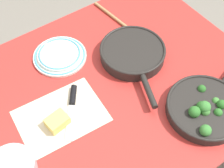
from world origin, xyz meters
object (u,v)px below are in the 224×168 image
object	(u,v)px
wooden_spoon	(129,29)
skillet_broccoli	(205,108)
grater_knife	(72,104)
cheese_block	(57,122)
prep_bowl_steel	(12,168)
dinner_plate_stack	(60,55)
skillet_eggs	(133,53)

from	to	relation	value
wooden_spoon	skillet_broccoli	bearing A→B (deg)	-9.86
grater_knife	cheese_block	bearing A→B (deg)	-28.61
grater_knife	prep_bowl_steel	distance (m)	0.32
dinner_plate_stack	prep_bowl_steel	size ratio (longest dim) A/B	1.47
skillet_broccoli	wooden_spoon	size ratio (longest dim) A/B	1.04
grater_knife	dinner_plate_stack	distance (m)	0.26
skillet_eggs	prep_bowl_steel	distance (m)	0.66
prep_bowl_steel	skillet_eggs	bearing A→B (deg)	15.54
skillet_broccoli	dinner_plate_stack	bearing A→B (deg)	102.99
cheese_block	skillet_eggs	bearing A→B (deg)	13.73
grater_knife	cheese_block	world-z (taller)	cheese_block
grater_knife	dinner_plate_stack	bearing A→B (deg)	-162.77
wooden_spoon	cheese_block	xyz separation A→B (m)	(-0.52, -0.25, 0.01)
skillet_eggs	grater_knife	distance (m)	0.35
wooden_spoon	dinner_plate_stack	xyz separation A→B (m)	(-0.35, 0.04, 0.01)
wooden_spoon	prep_bowl_steel	world-z (taller)	prep_bowl_steel
wooden_spoon	grater_knife	world-z (taller)	grater_knife
grater_knife	prep_bowl_steel	world-z (taller)	prep_bowl_steel
grater_knife	prep_bowl_steel	size ratio (longest dim) A/B	1.32
skillet_broccoli	grater_knife	world-z (taller)	skillet_broccoli
cheese_block	prep_bowl_steel	size ratio (longest dim) A/B	0.56
grater_knife	skillet_eggs	bearing A→B (deg)	136.61
skillet_eggs	wooden_spoon	xyz separation A→B (m)	(0.09, 0.14, -0.02)
grater_knife	dinner_plate_stack	size ratio (longest dim) A/B	0.90
skillet_broccoli	prep_bowl_steel	world-z (taller)	skillet_broccoli
cheese_block	grater_knife	bearing A→B (deg)	25.33
prep_bowl_steel	wooden_spoon	bearing A→B (deg)	23.75
skillet_eggs	wooden_spoon	world-z (taller)	skillet_eggs
skillet_broccoli	dinner_plate_stack	world-z (taller)	skillet_broccoli
cheese_block	dinner_plate_stack	xyz separation A→B (m)	(0.17, 0.29, -0.01)
wooden_spoon	prep_bowl_steel	distance (m)	0.79
dinner_plate_stack	prep_bowl_steel	bearing A→B (deg)	-136.63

